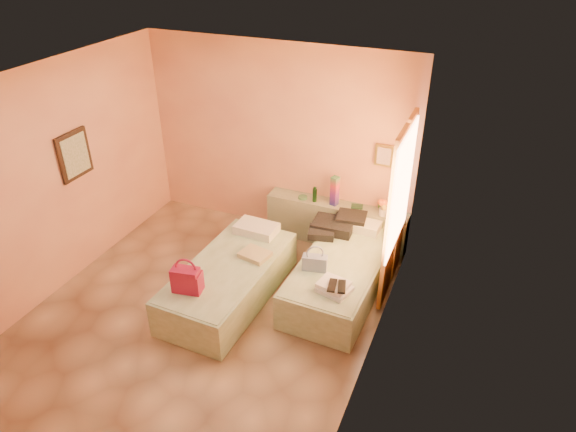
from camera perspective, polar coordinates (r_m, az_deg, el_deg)
name	(u,v)px	position (r m, az deg, el deg)	size (l,w,h in m)	color
ground	(205,313)	(6.45, -9.20, -10.61)	(4.50, 4.50, 0.00)	tan
room_walls	(234,165)	(5.79, -6.04, 5.71)	(4.02, 4.51, 2.81)	#FBB785
headboard_ledge	(336,224)	(7.47, 5.34, -0.85)	(2.05, 0.30, 0.65)	gray
bed_left	(230,281)	(6.50, -6.51, -7.18)	(0.90, 2.00, 0.50)	beige
bed_right	(341,275)	(6.58, 5.95, -6.56)	(0.90, 2.00, 0.50)	beige
water_bottle	(315,195)	(7.30, 2.99, 2.40)	(0.06, 0.06, 0.22)	#143919
rainbow_box	(335,191)	(7.19, 5.21, 2.79)	(0.10, 0.10, 0.43)	#A1133A
small_dish	(303,197)	(7.41, 1.65, 2.07)	(0.13, 0.13, 0.03)	#447D51
green_book	(357,206)	(7.25, 7.68, 1.06)	(0.16, 0.12, 0.03)	#22402B
flower_vase	(384,206)	(7.06, 10.60, 1.09)	(0.21, 0.21, 0.28)	white
magenta_handbag	(187,279)	(5.93, -11.15, -6.92)	(0.33, 0.19, 0.31)	#A1133A
khaki_garment	(255,254)	(6.44, -3.69, -4.29)	(0.35, 0.28, 0.06)	tan
clothes_pile	(337,225)	(6.93, 5.43, -1.03)	(0.59, 0.59, 0.18)	black
blue_handbag	(315,263)	(6.18, 2.99, -5.21)	(0.29, 0.13, 0.19)	#4466A5
towel_stack	(335,287)	(5.90, 5.20, -7.91)	(0.35, 0.30, 0.10)	silver
sandal_pair	(337,287)	(5.81, 5.43, -7.81)	(0.17, 0.23, 0.02)	black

